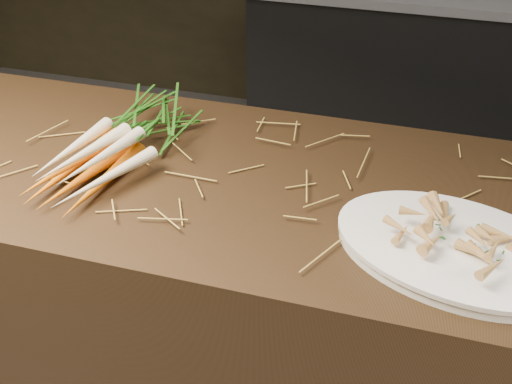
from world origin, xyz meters
TOP-DOWN VIEW (x-y plane):
  - main_counter at (0.00, 0.30)m, footprint 2.40×0.70m
  - back_counter at (0.30, 2.18)m, footprint 1.82×0.62m
  - straw_bedding at (0.00, 0.30)m, footprint 1.40×0.60m
  - root_veg_bunch at (-0.39, 0.33)m, footprint 0.25×0.56m
  - serving_platter at (0.35, 0.16)m, footprint 0.51×0.41m
  - roasted_veg_heap at (0.35, 0.16)m, footprint 0.25×0.21m

SIDE VIEW (x-z plane):
  - back_counter at x=0.30m, z-range 0.00..0.84m
  - main_counter at x=0.00m, z-range 0.00..0.90m
  - straw_bedding at x=0.00m, z-range 0.90..0.92m
  - serving_platter at x=0.35m, z-range 0.90..0.92m
  - root_veg_bunch at x=-0.39m, z-range 0.90..1.00m
  - roasted_veg_heap at x=0.35m, z-range 0.92..0.97m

